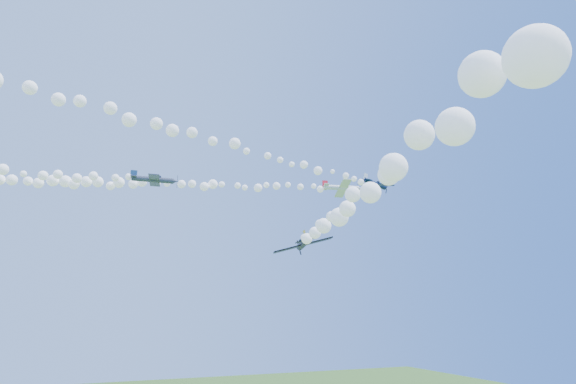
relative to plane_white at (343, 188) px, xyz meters
name	(u,v)px	position (x,y,z in m)	size (l,w,h in m)	color
plane_white	(343,188)	(0.00, 0.00, 0.00)	(7.87, 8.28, 2.54)	white
smoke_trail_white	(116,183)	(-39.84, 11.81, -0.30)	(75.27, 24.35, 3.27)	white
plane_navy	(375,184)	(3.03, -6.57, -0.56)	(6.84, 7.24, 2.59)	#0C1936
smoke_trail_navy	(144,122)	(-38.69, -21.34, -0.75)	(79.67, 29.86, 2.74)	white
plane_grey	(154,180)	(-34.67, -1.04, -2.33)	(7.56, 8.01, 2.43)	#353B4D
plane_black	(303,244)	(-19.23, -23.84, -14.60)	(7.36, 7.09, 2.35)	black
smoke_trail_black	(446,117)	(-30.65, -62.89, -14.86)	(23.53, 74.11, 2.91)	white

